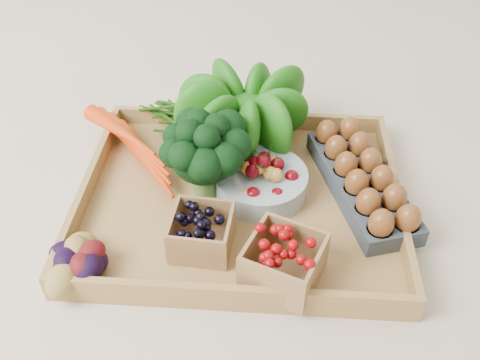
# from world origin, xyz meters

# --- Properties ---
(ground) EXTENTS (4.00, 4.00, 0.00)m
(ground) POSITION_xyz_m (0.00, 0.00, 0.00)
(ground) COLOR beige
(ground) RESTS_ON ground
(tray) EXTENTS (0.55, 0.45, 0.01)m
(tray) POSITION_xyz_m (0.00, 0.00, 0.01)
(tray) COLOR #A37C44
(tray) RESTS_ON ground
(carrots) EXTENTS (0.22, 0.16, 0.05)m
(carrots) POSITION_xyz_m (-0.20, 0.10, 0.04)
(carrots) COLOR red
(carrots) RESTS_ON tray
(lettuce) EXTENTS (0.17, 0.17, 0.17)m
(lettuce) POSITION_xyz_m (0.00, 0.17, 0.10)
(lettuce) COLOR #1A540D
(lettuce) RESTS_ON tray
(broccoli) EXTENTS (0.15, 0.15, 0.12)m
(broccoli) POSITION_xyz_m (-0.06, 0.01, 0.07)
(broccoli) COLOR black
(broccoli) RESTS_ON tray
(cherry_bowl) EXTENTS (0.16, 0.16, 0.04)m
(cherry_bowl) POSITION_xyz_m (0.04, 0.02, 0.04)
(cherry_bowl) COLOR #8C9EA5
(cherry_bowl) RESTS_ON tray
(egg_carton) EXTENTS (0.18, 0.31, 0.03)m
(egg_carton) POSITION_xyz_m (0.21, 0.03, 0.03)
(egg_carton) COLOR #333840
(egg_carton) RESTS_ON tray
(potatoes) EXTENTS (0.12, 0.12, 0.07)m
(potatoes) POSITION_xyz_m (-0.23, -0.18, 0.05)
(potatoes) COLOR #460B0D
(potatoes) RESTS_ON tray
(punnet_blackberry) EXTENTS (0.10, 0.10, 0.06)m
(punnet_blackberry) POSITION_xyz_m (-0.05, -0.11, 0.05)
(punnet_blackberry) COLOR black
(punnet_blackberry) RESTS_ON tray
(punnet_raspberry) EXTENTS (0.14, 0.14, 0.07)m
(punnet_raspberry) POSITION_xyz_m (0.08, -0.17, 0.05)
(punnet_raspberry) COLOR #7E0507
(punnet_raspberry) RESTS_ON tray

